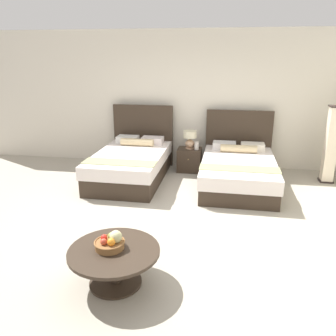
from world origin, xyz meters
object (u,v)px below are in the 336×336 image
bed_near_corner (238,170)px  vase (197,146)px  nightstand (189,160)px  fruit_bowl (111,242)px  coffee_table (114,258)px  table_lamp (190,138)px  floor_lamp_corner (331,145)px  bed_near_window (132,163)px

bed_near_corner → vase: 1.08m
bed_near_corner → nightstand: size_ratio=4.42×
vase → fruit_bowl: 3.89m
nightstand → coffee_table: size_ratio=0.51×
vase → table_lamp: bearing=157.9°
coffee_table → floor_lamp_corner: 4.83m
nightstand → vase: size_ratio=3.03×
bed_near_corner → fruit_bowl: (-1.41, -3.23, 0.19)m
nightstand → coffee_table: 3.93m
bed_near_corner → fruit_bowl: bed_near_corner is taller
nightstand → vase: vase is taller
bed_near_corner → table_lamp: bearing=145.5°
bed_near_corner → coffee_table: 3.53m
bed_near_corner → floor_lamp_corner: 1.82m
bed_near_corner → vase: (-0.84, 0.62, 0.27)m
nightstand → vase: bearing=-15.1°
bed_near_corner → nightstand: bed_near_corner is taller
bed_near_window → floor_lamp_corner: size_ratio=1.48×
bed_near_corner → coffee_table: bed_near_corner is taller
coffee_table → floor_lamp_corner: bearing=50.2°
bed_near_window → floor_lamp_corner: floor_lamp_corner is taller
table_lamp → floor_lamp_corner: (2.70, -0.24, 0.03)m
bed_near_window → bed_near_corner: bed_near_window is taller
bed_near_corner → nightstand: 1.19m
floor_lamp_corner → bed_near_window: bearing=-173.2°
table_lamp → vase: 0.21m
nightstand → fruit_bowl: 3.92m
bed_near_window → table_lamp: size_ratio=5.80×
nightstand → table_lamp: 0.46m
vase → bed_near_corner: bearing=-36.4°
table_lamp → floor_lamp_corner: 2.71m
table_lamp → floor_lamp_corner: size_ratio=0.26×
nightstand → table_lamp: bearing=90.0°
bed_near_corner → coffee_table: size_ratio=2.25×
nightstand → table_lamp: (-0.00, 0.02, 0.46)m
fruit_bowl → coffee_table: bearing=-32.4°
table_lamp → bed_near_corner: bearing=-34.5°
fruit_bowl → vase: bearing=81.5°
table_lamp → fruit_bowl: (-0.42, -3.91, -0.22)m
bed_near_corner → coffee_table: bearing=-112.9°
vase → fruit_bowl: bearing=-98.5°
vase → coffee_table: 3.92m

